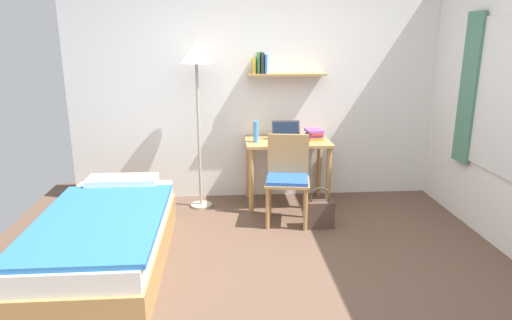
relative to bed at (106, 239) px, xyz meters
name	(u,v)px	position (x,y,z in m)	size (l,w,h in m)	color
ground_plane	(285,280)	(1.45, -0.36, -0.24)	(5.28, 5.28, 0.00)	brown
wall_back	(263,86)	(1.45, 1.67, 1.06)	(4.40, 0.27, 2.60)	white
bed	(106,239)	(0.00, 0.00, 0.00)	(0.97, 1.93, 0.54)	#B2844C
desk	(287,153)	(1.70, 1.34, 0.36)	(0.94, 0.58, 0.74)	#B2844C
desk_chair	(288,175)	(1.63, 0.83, 0.26)	(0.50, 0.47, 0.89)	#B2844C
standing_lamp	(196,63)	(0.72, 1.31, 1.35)	(0.37, 0.37, 1.81)	#B2A893
laptop	(286,136)	(1.68, 1.35, 0.56)	(0.32, 0.23, 0.21)	#2D2D33
water_bottle	(256,132)	(1.34, 1.28, 0.62)	(0.06, 0.06, 0.23)	#4C99DB
book_stack	(314,134)	(2.01, 1.38, 0.56)	(0.20, 0.23, 0.11)	orange
handbag	(319,213)	(1.93, 0.64, -0.09)	(0.29, 0.12, 0.43)	#4C382D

